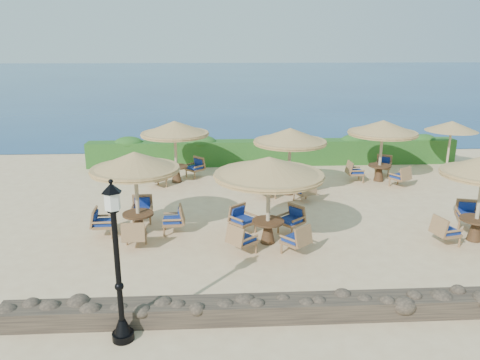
% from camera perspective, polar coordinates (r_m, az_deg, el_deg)
% --- Properties ---
extents(ground, '(120.00, 120.00, 0.00)m').
position_cam_1_polar(ground, '(16.41, 7.18, -4.34)').
color(ground, beige).
rests_on(ground, ground).
extents(sea, '(160.00, 160.00, 0.00)m').
position_cam_1_polar(sea, '(85.34, -1.31, 12.48)').
color(sea, navy).
rests_on(sea, ground).
extents(hedge, '(18.00, 0.90, 1.20)m').
position_cam_1_polar(hedge, '(23.06, 4.08, 3.37)').
color(hedge, '#1E4D19').
rests_on(hedge, ground).
extents(stone_wall, '(15.00, 0.65, 0.44)m').
position_cam_1_polar(stone_wall, '(10.87, 13.18, -14.79)').
color(stone_wall, brown).
rests_on(stone_wall, ground).
extents(lamp_post, '(0.44, 0.44, 3.31)m').
position_cam_1_polar(lamp_post, '(9.49, -14.66, -10.58)').
color(lamp_post, black).
rests_on(lamp_post, ground).
extents(extra_parasol, '(2.30, 2.30, 2.41)m').
position_cam_1_polar(extra_parasol, '(23.22, 24.40, 5.99)').
color(extra_parasol, '#C3AE89').
rests_on(extra_parasol, ground).
extents(cafe_set_0, '(2.83, 2.83, 2.65)m').
position_cam_1_polar(cafe_set_0, '(14.51, -12.59, 0.09)').
color(cafe_set_0, '#C3AE89').
rests_on(cafe_set_0, ground).
extents(cafe_set_1, '(3.23, 3.23, 2.65)m').
position_cam_1_polar(cafe_set_1, '(13.54, 3.52, -0.17)').
color(cafe_set_1, '#C3AE89').
rests_on(cafe_set_1, ground).
extents(cafe_set_3, '(2.88, 2.88, 2.65)m').
position_cam_1_polar(cafe_set_3, '(19.90, -7.93, 5.36)').
color(cafe_set_3, '#C3AE89').
rests_on(cafe_set_3, ground).
extents(cafe_set_4, '(2.85, 2.85, 2.65)m').
position_cam_1_polar(cafe_set_4, '(18.20, 6.09, 3.79)').
color(cafe_set_4, '#C3AE89').
rests_on(cafe_set_4, ground).
extents(cafe_set_5, '(2.93, 2.93, 2.65)m').
position_cam_1_polar(cafe_set_5, '(20.80, 16.94, 5.05)').
color(cafe_set_5, '#C3AE89').
rests_on(cafe_set_5, ground).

